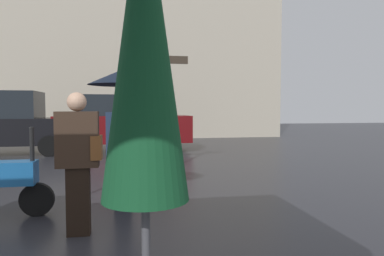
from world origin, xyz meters
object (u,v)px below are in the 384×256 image
parked_car_right (123,123)px  street_signpost (165,97)px  pedestrian_with_umbrella (122,100)px  parked_car_left (5,123)px  pedestrian_with_bag (79,155)px  folded_patio_umbrella_near (145,71)px

parked_car_right → street_signpost: (1.03, -4.25, 0.76)m
pedestrian_with_umbrella → parked_car_left: size_ratio=0.46×
street_signpost → pedestrian_with_umbrella: bearing=-107.5°
pedestrian_with_umbrella → pedestrian_with_bag: pedestrian_with_umbrella is taller
parked_car_left → parked_car_right: parked_car_left is taller
pedestrian_with_bag → parked_car_right: 8.25m
parked_car_left → pedestrian_with_umbrella: bearing=-74.3°
pedestrian_with_umbrella → street_signpost: bearing=59.8°
pedestrian_with_umbrella → street_signpost: street_signpost is taller
parked_car_left → street_signpost: (4.79, -4.05, 0.73)m
folded_patio_umbrella_near → pedestrian_with_bag: (-0.64, 2.80, -0.69)m
pedestrian_with_umbrella → street_signpost: 3.09m
folded_patio_umbrella_near → street_signpost: 6.84m
folded_patio_umbrella_near → street_signpost: street_signpost is taller
street_signpost → folded_patio_umbrella_near: bearing=-96.5°
pedestrian_with_umbrella → folded_patio_umbrella_near: bearing=-100.4°
parked_car_right → street_signpost: size_ratio=1.57×
pedestrian_with_umbrella → parked_car_left: bearing=106.3°
pedestrian_with_umbrella → pedestrian_with_bag: 1.33m
pedestrian_with_umbrella → parked_car_right: (-0.10, 7.19, -0.62)m
pedestrian_with_umbrella → parked_car_right: 7.22m
folded_patio_umbrella_near → pedestrian_with_bag: 2.95m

